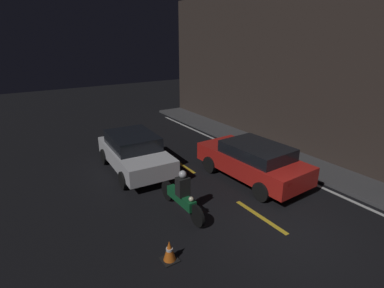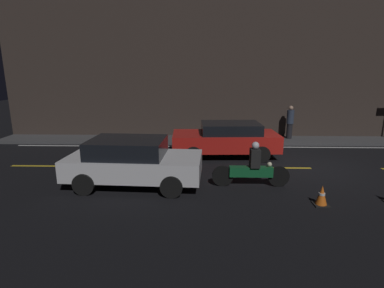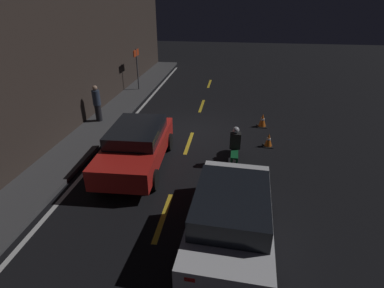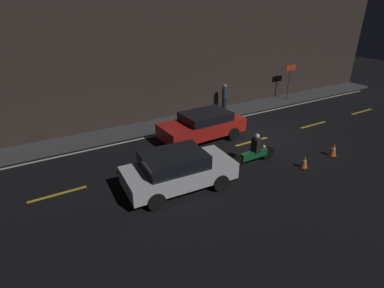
# 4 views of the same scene
# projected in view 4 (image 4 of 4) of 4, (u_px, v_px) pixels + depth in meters

# --- Properties ---
(ground_plane) EXTENTS (56.00, 56.00, 0.00)m
(ground_plane) POSITION_uv_depth(u_px,v_px,m) (267.00, 137.00, 15.27)
(ground_plane) COLOR black
(raised_curb) EXTENTS (28.00, 1.64, 0.14)m
(raised_curb) POSITION_uv_depth(u_px,v_px,m) (220.00, 113.00, 18.50)
(raised_curb) COLOR #424244
(raised_curb) RESTS_ON ground
(building_front) EXTENTS (28.00, 0.30, 7.09)m
(building_front) POSITION_uv_depth(u_px,v_px,m) (213.00, 53.00, 17.78)
(building_front) COLOR #382D28
(building_front) RESTS_ON ground
(lane_dash_a) EXTENTS (2.00, 0.14, 0.01)m
(lane_dash_a) POSITION_uv_depth(u_px,v_px,m) (58.00, 194.00, 10.72)
(lane_dash_a) COLOR gold
(lane_dash_a) RESTS_ON ground
(lane_dash_b) EXTENTS (2.00, 0.14, 0.01)m
(lane_dash_b) POSITION_uv_depth(u_px,v_px,m) (170.00, 164.00, 12.77)
(lane_dash_b) COLOR gold
(lane_dash_b) RESTS_ON ground
(lane_dash_c) EXTENTS (2.00, 0.14, 0.01)m
(lane_dash_c) POSITION_uv_depth(u_px,v_px,m) (252.00, 142.00, 14.81)
(lane_dash_c) COLOR gold
(lane_dash_c) RESTS_ON ground
(lane_dash_d) EXTENTS (2.00, 0.14, 0.01)m
(lane_dash_d) POSITION_uv_depth(u_px,v_px,m) (313.00, 125.00, 16.86)
(lane_dash_d) COLOR gold
(lane_dash_d) RESTS_ON ground
(lane_dash_e) EXTENTS (2.00, 0.14, 0.01)m
(lane_dash_e) POSITION_uv_depth(u_px,v_px,m) (362.00, 112.00, 18.91)
(lane_dash_e) COLOR gold
(lane_dash_e) RESTS_ON ground
(lane_solid_kerb) EXTENTS (25.20, 0.14, 0.01)m
(lane_solid_kerb) POSITION_uv_depth(u_px,v_px,m) (230.00, 119.00, 17.69)
(lane_solid_kerb) COLOR silver
(lane_solid_kerb) RESTS_ON ground
(sedan_white) EXTENTS (4.10, 2.09, 1.44)m
(sedan_white) POSITION_uv_depth(u_px,v_px,m) (178.00, 169.00, 10.81)
(sedan_white) COLOR silver
(sedan_white) RESTS_ON ground
(taxi_red) EXTENTS (4.29, 2.07, 1.39)m
(taxi_red) POSITION_uv_depth(u_px,v_px,m) (203.00, 125.00, 14.77)
(taxi_red) COLOR red
(taxi_red) RESTS_ON ground
(motorcycle) EXTENTS (2.33, 0.36, 1.39)m
(motorcycle) POSITION_uv_depth(u_px,v_px,m) (254.00, 152.00, 12.50)
(motorcycle) COLOR black
(motorcycle) RESTS_ON ground
(traffic_cone_near) EXTENTS (0.38, 0.38, 0.54)m
(traffic_cone_near) POSITION_uv_depth(u_px,v_px,m) (304.00, 162.00, 12.35)
(traffic_cone_near) COLOR black
(traffic_cone_near) RESTS_ON ground
(traffic_cone_mid) EXTENTS (0.43, 0.43, 0.61)m
(traffic_cone_mid) POSITION_uv_depth(u_px,v_px,m) (333.00, 150.00, 13.32)
(traffic_cone_mid) COLOR black
(traffic_cone_mid) RESTS_ON ground
(pedestrian) EXTENTS (0.34, 0.34, 1.64)m
(pedestrian) POSITION_uv_depth(u_px,v_px,m) (224.00, 97.00, 18.48)
(pedestrian) COLOR black
(pedestrian) RESTS_ON raised_curb
(shop_sign) EXTENTS (0.90, 0.08, 2.40)m
(shop_sign) POSITION_uv_depth(u_px,v_px,m) (290.00, 75.00, 20.30)
(shop_sign) COLOR #4C4C51
(shop_sign) RESTS_ON raised_curb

